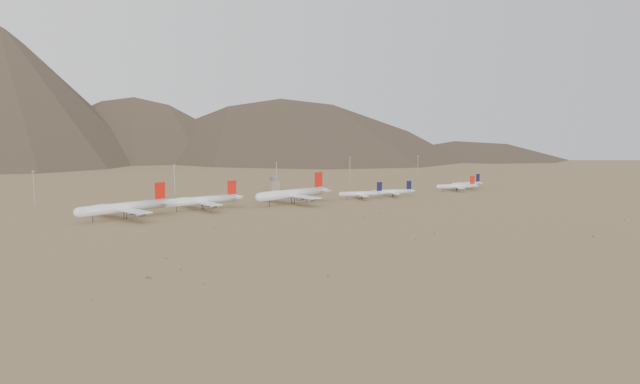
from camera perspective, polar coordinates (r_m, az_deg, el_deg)
ground at (r=441.52m, az=-0.24°, el=-1.46°), size 3000.00×3000.00×0.00m
mountain_ridge at (r=1294.06m, az=-22.43°, el=9.88°), size 4400.00×1000.00×300.00m
widebody_west at (r=410.16m, az=-17.50°, el=-1.34°), size 69.16×54.72×21.08m
widebody_centre at (r=439.68m, az=-10.77°, el=-0.75°), size 63.75×49.30×18.95m
widebody_east at (r=464.15m, az=-2.59°, el=-0.14°), size 72.86×57.21×21.95m
narrowbody_a at (r=493.68m, az=3.89°, el=-0.14°), size 38.16×28.48×13.13m
narrowbody_b at (r=511.62m, az=6.71°, el=0.04°), size 36.77×27.39×12.60m
narrowbody_c at (r=562.33m, az=12.42°, el=0.52°), size 38.60×28.84×13.31m
narrowbody_d at (r=586.17m, az=13.27°, el=0.72°), size 38.74×27.71×12.78m
control_tower at (r=558.89m, az=-4.22°, el=0.72°), size 8.00×8.00×12.00m
mast_far_west at (r=493.64m, az=-24.71°, el=0.44°), size 2.00×0.60×25.70m
mast_west at (r=529.76m, az=-13.17°, el=1.23°), size 2.00×0.60×25.70m
mast_centre at (r=546.27m, az=-4.01°, el=1.53°), size 2.00×0.60×25.70m
mast_east at (r=626.42m, az=2.74°, el=2.16°), size 2.00×0.60×25.70m
mast_far_east at (r=659.77m, az=8.93°, el=2.30°), size 2.00×0.60×25.70m
desert_scrub at (r=336.02m, az=2.65°, el=-3.89°), size 438.38×179.33×0.91m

